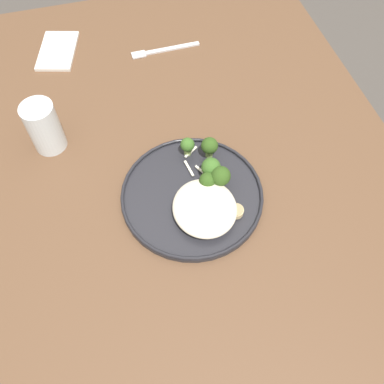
{
  "coord_description": "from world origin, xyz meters",
  "views": [
    {
      "loc": [
        -0.47,
        0.1,
        1.47
      ],
      "look_at": [
        -0.03,
        -0.02,
        0.76
      ],
      "focal_mm": 39.2,
      "sensor_mm": 36.0,
      "label": 1
    }
  ],
  "objects": [
    {
      "name": "onion_sliver_short_strip",
      "position": [
        0.03,
        -0.03,
        0.75
      ],
      "size": [
        0.04,
        0.01,
        0.0
      ],
      "primitive_type": "cube",
      "rotation": [
        0.0,
        0.0,
        0.17
      ],
      "color": "silver",
      "rests_on": "dinner_plate"
    },
    {
      "name": "onion_sliver_pale_crescent",
      "position": [
        0.01,
        -0.05,
        0.75
      ],
      "size": [
        0.04,
        0.03,
        0.0
      ],
      "primitive_type": "cube",
      "rotation": [
        0.0,
        0.0,
        3.65
      ],
      "color": "silver",
      "rests_on": "dinner_plate"
    },
    {
      "name": "seared_scallop_rear_pale",
      "position": [
        -0.05,
        -0.04,
        0.76
      ],
      "size": [
        0.03,
        0.03,
        0.01
      ],
      "color": "#E5C689",
      "rests_on": "dinner_plate"
    },
    {
      "name": "broccoli_floret_near_rim",
      "position": [
        -0.03,
        -0.08,
        0.78
      ],
      "size": [
        0.04,
        0.04,
        0.06
      ],
      "color": "#7A994C",
      "rests_on": "dinner_plate"
    },
    {
      "name": "wooden_dining_table",
      "position": [
        0.0,
        0.0,
        0.66
      ],
      "size": [
        1.4,
        1.0,
        0.74
      ],
      "color": "brown",
      "rests_on": "ground"
    },
    {
      "name": "dinner_plate",
      "position": [
        -0.03,
        -0.02,
        0.75
      ],
      "size": [
        0.29,
        0.29,
        0.02
      ],
      "color": "#232328",
      "rests_on": "wooden_dining_table"
    },
    {
      "name": "seared_scallop_left_edge",
      "position": [
        -0.1,
        -0.04,
        0.76
      ],
      "size": [
        0.03,
        0.03,
        0.01
      ],
      "color": "beige",
      "rests_on": "dinner_plate"
    },
    {
      "name": "broccoli_floret_front_edge",
      "position": [
        0.07,
        -0.04,
        0.78
      ],
      "size": [
        0.03,
        0.03,
        0.05
      ],
      "color": "#89A356",
      "rests_on": "dinner_plate"
    },
    {
      "name": "broccoli_floret_split_head",
      "position": [
        -0.03,
        -0.05,
        0.78
      ],
      "size": [
        0.03,
        0.03,
        0.05
      ],
      "color": "#89A356",
      "rests_on": "dinner_plate"
    },
    {
      "name": "broccoli_floret_right_tilted",
      "position": [
        0.05,
        -0.08,
        0.78
      ],
      "size": [
        0.04,
        0.04,
        0.05
      ],
      "color": "#7A994C",
      "rests_on": "dinner_plate"
    },
    {
      "name": "seared_scallop_tiny_bay",
      "position": [
        -0.11,
        -0.02,
        0.76
      ],
      "size": [
        0.03,
        0.03,
        0.01
      ],
      "color": "#DBB77A",
      "rests_on": "dinner_plate"
    },
    {
      "name": "dinner_fork",
      "position": [
        0.43,
        -0.06,
        0.74
      ],
      "size": [
        0.02,
        0.19,
        0.0
      ],
      "color": "silver",
      "rests_on": "wooden_dining_table"
    },
    {
      "name": "noodle_bed",
      "position": [
        -0.08,
        -0.03,
        0.77
      ],
      "size": [
        0.14,
        0.13,
        0.03
      ],
      "color": "beige",
      "rests_on": "dinner_plate"
    },
    {
      "name": "broccoli_floret_left_leaning",
      "position": [
        0.0,
        -0.07,
        0.78
      ],
      "size": [
        0.04,
        0.04,
        0.05
      ],
      "color": "#7A994C",
      "rests_on": "dinner_plate"
    },
    {
      "name": "seared_scallop_large_seared",
      "position": [
        -0.08,
        -0.04,
        0.76
      ],
      "size": [
        0.03,
        0.03,
        0.02
      ],
      "color": "beige",
      "rests_on": "dinner_plate"
    },
    {
      "name": "seared_scallop_tilted_round",
      "position": [
        -0.06,
        -0.08,
        0.76
      ],
      "size": [
        0.03,
        0.03,
        0.01
      ],
      "color": "#E5C689",
      "rests_on": "dinner_plate"
    },
    {
      "name": "folded_napkin",
      "position": [
        0.49,
        0.2,
        0.74
      ],
      "size": [
        0.17,
        0.13,
        0.01
      ],
      "primitive_type": "cube",
      "rotation": [
        0.0,
        0.0,
        -0.28
      ],
      "color": "silver",
      "rests_on": "wooden_dining_table"
    },
    {
      "name": "water_glass",
      "position": [
        0.18,
        0.25,
        0.79
      ],
      "size": [
        0.07,
        0.07,
        0.12
      ],
      "color": "silver",
      "rests_on": "wooden_dining_table"
    },
    {
      "name": "onion_sliver_long_sliver",
      "position": [
        0.07,
        -0.04,
        0.75
      ],
      "size": [
        0.03,
        0.03,
        0.0
      ],
      "primitive_type": "cube",
      "rotation": [
        0.0,
        0.0,
        5.31
      ],
      "color": "silver",
      "rests_on": "dinner_plate"
    },
    {
      "name": "ground",
      "position": [
        0.0,
        0.0,
        0.0
      ],
      "size": [
        6.0,
        6.0,
        0.0
      ],
      "primitive_type": "plane",
      "color": "#47423D"
    },
    {
      "name": "seared_scallop_center_golden",
      "position": [
        -0.09,
        -0.02,
        0.76
      ],
      "size": [
        0.02,
        0.02,
        0.01
      ],
      "color": "#E5C689",
      "rests_on": "dinner_plate"
    },
    {
      "name": "seared_scallop_right_edge",
      "position": [
        -0.1,
        -0.09,
        0.76
      ],
      "size": [
        0.03,
        0.03,
        0.01
      ],
      "color": "#E5C689",
      "rests_on": "dinner_plate"
    }
  ]
}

